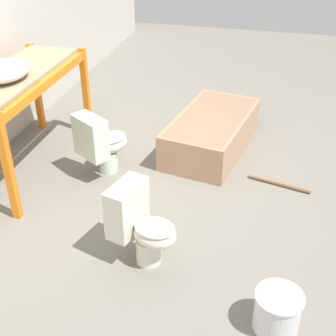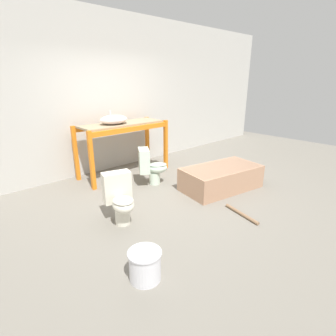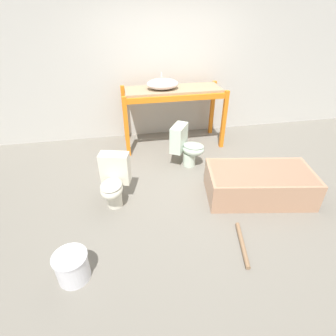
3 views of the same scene
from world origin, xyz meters
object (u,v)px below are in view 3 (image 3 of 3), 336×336
at_px(sink_basin, 163,84).
at_px(toilet_far, 114,180).
at_px(bathtub_main, 259,182).
at_px(bucket_white, 72,266).
at_px(toilet_near, 186,145).

height_order(sink_basin, toilet_far, sink_basin).
xyz_separation_m(bathtub_main, bucket_white, (-2.42, -0.88, -0.07)).
height_order(sink_basin, bathtub_main, sink_basin).
xyz_separation_m(sink_basin, bathtub_main, (1.04, -1.83, -0.92)).
distance_m(sink_basin, toilet_near, 1.15).
relative_size(sink_basin, bathtub_main, 0.36).
distance_m(toilet_far, bucket_white, 1.22).
bearing_deg(bucket_white, toilet_far, 68.38).
height_order(toilet_far, bucket_white, toilet_far).
distance_m(sink_basin, bathtub_main, 2.30).
relative_size(bathtub_main, toilet_near, 2.21).
bearing_deg(toilet_far, bathtub_main, 8.10).
xyz_separation_m(toilet_near, bucket_white, (-1.62, -1.91, -0.20)).
bearing_deg(toilet_far, toilet_near, 48.90).
bearing_deg(sink_basin, toilet_near, -73.50).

